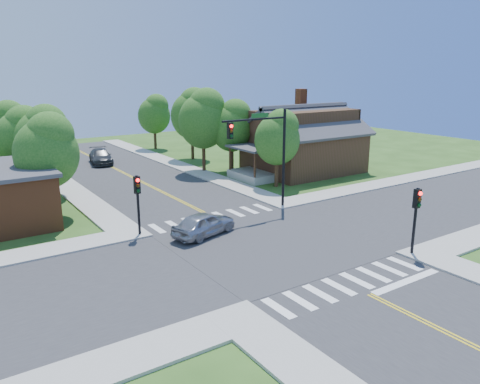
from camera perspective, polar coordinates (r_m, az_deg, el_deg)
ground at (r=27.34m, az=3.48°, el=-6.47°), size 100.00×100.00×0.00m
road_ns at (r=27.34m, az=3.48°, el=-6.43°), size 10.00×90.00×0.04m
road_ew at (r=27.34m, az=3.48°, el=-6.42°), size 90.00×10.00×0.04m
intersection_patch at (r=27.34m, az=3.48°, el=-6.47°), size 10.20×10.20×0.06m
sidewalk_ne at (r=48.77m, az=6.97°, el=3.02°), size 40.00×40.00×0.14m
crosswalk_north at (r=32.18m, az=-3.25°, el=-3.08°), size 8.85×2.00×0.01m
crosswalk_south at (r=23.13m, az=13.01°, el=-10.82°), size 8.85×2.00×0.01m
centerline at (r=27.33m, az=3.48°, el=-6.38°), size 0.30×90.00×0.01m
stop_bar at (r=24.15m, az=19.60°, el=-10.32°), size 4.60×0.45×0.09m
signal_mast_ne at (r=32.70m, az=3.11°, el=5.87°), size 5.30×0.42×7.20m
signal_pole_se at (r=26.70m, az=20.70°, el=-1.92°), size 0.34×0.42×3.80m
signal_pole_nw at (r=28.55m, az=-12.37°, el=-0.26°), size 0.34×0.42×3.80m
house_ne at (r=46.58m, az=7.71°, el=6.51°), size 13.05×8.80×7.11m
tree_e_a at (r=40.00m, az=4.70°, el=6.80°), size 3.95×3.75×6.71m
tree_e_b at (r=45.89m, az=-0.89°, el=8.24°), size 4.22×4.01×7.17m
tree_e_c at (r=52.83m, az=-5.81°, el=9.63°), size 4.71×4.47×8.01m
tree_e_d at (r=60.58m, az=-10.35°, el=9.45°), size 4.08×3.88×6.94m
tree_w_a at (r=33.86m, az=-22.41°, el=4.88°), size 4.25×4.04×7.22m
tree_w_b at (r=41.18m, az=-24.96°, el=6.16°), size 4.23×4.02×7.19m
tree_w_c at (r=48.87m, az=-26.51°, el=7.13°), size 4.23×4.02×7.19m
tree_house at (r=45.94m, az=-4.40°, el=9.08°), size 4.83×4.59×8.22m
tree_bldg at (r=39.70m, az=-22.79°, el=6.24°), size 4.31×4.10×7.33m
car_silver at (r=28.59m, az=-4.42°, el=-3.96°), size 4.08×5.27×1.47m
car_dgrey at (r=52.52m, az=-16.61°, el=4.12°), size 4.18×6.09×1.53m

